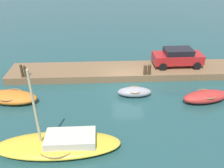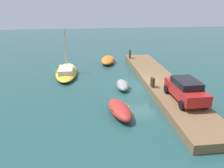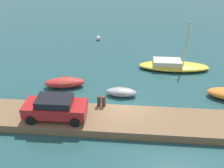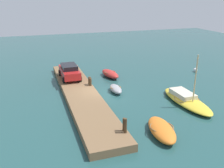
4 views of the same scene
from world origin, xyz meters
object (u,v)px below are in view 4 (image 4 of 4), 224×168
Objects in this scene: mooring_post_west at (90,81)px; mooring_post_east at (125,126)px; rowboat_red at (110,74)px; parked_car at (69,71)px; dinghy_grey at (116,89)px; sailboat_yellow at (186,99)px; rowboat_orange at (162,129)px; mooring_post_mid_west at (90,82)px; mooring_post_mid_east at (124,125)px; marker_buoy at (195,70)px.

mooring_post_west is 10.01m from mooring_post_east.
rowboat_red is 5.02m from parked_car.
dinghy_grey is 2.38× the size of mooring_post_east.
sailboat_yellow is 8.44m from mooring_post_east.
rowboat_orange is 5.02× the size of mooring_post_mid_west.
mooring_post_east is at bearing -81.87° from rowboat_orange.
mooring_post_west is at bearing 180.00° from mooring_post_east.
mooring_post_mid_east is (-0.36, -2.68, 0.66)m from rowboat_orange.
dinghy_grey is at bearing -132.30° from sailboat_yellow.
rowboat_orange is at bearing 87.77° from mooring_post_east.
mooring_post_mid_west is at bearing 180.00° from mooring_post_mid_east.
rowboat_orange reaches higher than marker_buoy.
mooring_post_east is at bearing 6.20° from parked_car.
mooring_post_west is at bearing -82.19° from marker_buoy.
sailboat_yellow reaches higher than mooring_post_east.
mooring_post_mid_west is at bearing -128.01° from sailboat_yellow.
marker_buoy is (-11.96, 14.24, -0.83)m from mooring_post_east.
rowboat_orange is at bearing 82.40° from mooring_post_mid_east.
sailboat_yellow reaches higher than mooring_post_mid_east.
mooring_post_mid_east reaches higher than rowboat_red.
mooring_post_east reaches higher than mooring_post_mid_west.
mooring_post_mid_east reaches higher than rowboat_orange.
mooring_post_mid_east reaches higher than mooring_post_mid_west.
rowboat_red reaches higher than marker_buoy.
rowboat_orange is 2.78m from mooring_post_mid_east.
parked_car is (-12.82, -4.26, 1.01)m from rowboat_orange.
dinghy_grey is 4.80× the size of marker_buoy.
parked_car reaches higher than rowboat_red.
parked_car reaches higher than mooring_post_mid_east.
rowboat_red is 6.82× the size of marker_buoy.
dinghy_grey is at bearing 164.82° from mooring_post_east.
parked_car is at bearing -92.55° from rowboat_red.
mooring_post_west is 0.34m from mooring_post_mid_west.
sailboat_yellow is at bearing 13.55° from rowboat_red.
rowboat_orange is at bearing -43.78° from marker_buoy.
marker_buoy is at bearing 146.58° from rowboat_orange.
parked_car is (-2.71, -1.59, 0.41)m from mooring_post_west.
rowboat_orange is 8.65m from dinghy_grey.
parked_car is 15.89m from marker_buoy.
mooring_post_east is (10.01, 0.00, 0.11)m from mooring_post_west.
rowboat_orange is 6.24m from sailboat_yellow.
sailboat_yellow is 8.12× the size of mooring_post_west.
dinghy_grey is 0.59× the size of parked_car.
mooring_post_mid_east is 12.57m from parked_car.
parked_car is at bearing -151.25° from rowboat_orange.
mooring_post_west reaches higher than mooring_post_mid_west.
rowboat_red is 13.48m from rowboat_orange.
rowboat_red is at bearing 96.64° from parked_car.
sailboat_yellow is 8.32m from mooring_post_mid_east.
sailboat_yellow reaches higher than parked_car.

